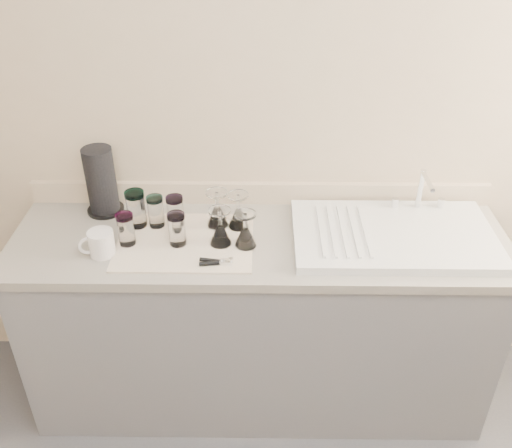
{
  "coord_description": "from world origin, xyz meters",
  "views": [
    {
      "loc": [
        0.01,
        -0.75,
        2.23
      ],
      "look_at": [
        -0.01,
        1.15,
        1.0
      ],
      "focal_mm": 40.0,
      "sensor_mm": 36.0,
      "label": 1
    }
  ],
  "objects_px": {
    "tumbler_teal": "(136,209)",
    "can_opener": "(216,262)",
    "goblet_front_left": "(220,232)",
    "goblet_extra": "(246,235)",
    "tumbler_magenta": "(126,229)",
    "goblet_back_left": "(217,214)",
    "goblet_back_right": "(238,216)",
    "tumbler_lavender": "(177,229)",
    "sink_unit": "(394,234)",
    "tumbler_cyan": "(156,211)",
    "goblet_front_right": "(245,234)",
    "paper_towel_roll": "(101,182)",
    "white_mug": "(101,243)",
    "tumbler_purple": "(175,212)"
  },
  "relations": [
    {
      "from": "tumbler_magenta",
      "to": "white_mug",
      "type": "height_order",
      "value": "tumbler_magenta"
    },
    {
      "from": "tumbler_magenta",
      "to": "goblet_front_left",
      "type": "distance_m",
      "value": 0.38
    },
    {
      "from": "tumbler_cyan",
      "to": "goblet_front_right",
      "type": "xyz_separation_m",
      "value": [
        0.38,
        -0.14,
        -0.02
      ]
    },
    {
      "from": "can_opener",
      "to": "goblet_back_right",
      "type": "bearing_deg",
      "value": 74.0
    },
    {
      "from": "tumbler_magenta",
      "to": "goblet_back_left",
      "type": "height_order",
      "value": "goblet_back_left"
    },
    {
      "from": "tumbler_teal",
      "to": "goblet_front_left",
      "type": "relative_size",
      "value": 1.02
    },
    {
      "from": "goblet_back_right",
      "to": "tumbler_purple",
      "type": "bearing_deg",
      "value": -179.17
    },
    {
      "from": "tumbler_teal",
      "to": "goblet_front_left",
      "type": "height_order",
      "value": "tumbler_teal"
    },
    {
      "from": "goblet_front_right",
      "to": "paper_towel_roll",
      "type": "bearing_deg",
      "value": 157.0
    },
    {
      "from": "paper_towel_roll",
      "to": "sink_unit",
      "type": "bearing_deg",
      "value": -9.27
    },
    {
      "from": "goblet_front_right",
      "to": "goblet_extra",
      "type": "xyz_separation_m",
      "value": [
        0.0,
        -0.01,
        0.0
      ]
    },
    {
      "from": "tumbler_teal",
      "to": "can_opener",
      "type": "xyz_separation_m",
      "value": [
        0.35,
        -0.27,
        -0.07
      ]
    },
    {
      "from": "tumbler_cyan",
      "to": "tumbler_purple",
      "type": "bearing_deg",
      "value": -5.53
    },
    {
      "from": "tumbler_purple",
      "to": "goblet_back_right",
      "type": "height_order",
      "value": "goblet_back_right"
    },
    {
      "from": "tumbler_magenta",
      "to": "goblet_back_right",
      "type": "xyz_separation_m",
      "value": [
        0.44,
        0.13,
        -0.02
      ]
    },
    {
      "from": "tumbler_cyan",
      "to": "goblet_back_right",
      "type": "distance_m",
      "value": 0.35
    },
    {
      "from": "tumbler_cyan",
      "to": "tumbler_lavender",
      "type": "distance_m",
      "value": 0.17
    },
    {
      "from": "goblet_extra",
      "to": "goblet_back_right",
      "type": "bearing_deg",
      "value": 103.91
    },
    {
      "from": "tumbler_magenta",
      "to": "goblet_extra",
      "type": "distance_m",
      "value": 0.48
    },
    {
      "from": "goblet_front_left",
      "to": "tumbler_lavender",
      "type": "bearing_deg",
      "value": -178.18
    },
    {
      "from": "sink_unit",
      "to": "goblet_front_left",
      "type": "distance_m",
      "value": 0.71
    },
    {
      "from": "goblet_front_right",
      "to": "goblet_extra",
      "type": "distance_m",
      "value": 0.01
    },
    {
      "from": "tumbler_purple",
      "to": "white_mug",
      "type": "bearing_deg",
      "value": -144.4
    },
    {
      "from": "goblet_front_left",
      "to": "paper_towel_roll",
      "type": "bearing_deg",
      "value": 154.09
    },
    {
      "from": "sink_unit",
      "to": "tumbler_teal",
      "type": "distance_m",
      "value": 1.07
    },
    {
      "from": "tumbler_teal",
      "to": "tumbler_magenta",
      "type": "bearing_deg",
      "value": -96.76
    },
    {
      "from": "tumbler_teal",
      "to": "tumbler_purple",
      "type": "distance_m",
      "value": 0.17
    },
    {
      "from": "goblet_front_right",
      "to": "can_opener",
      "type": "height_order",
      "value": "goblet_front_right"
    },
    {
      "from": "tumbler_lavender",
      "to": "paper_towel_roll",
      "type": "height_order",
      "value": "paper_towel_roll"
    },
    {
      "from": "tumbler_purple",
      "to": "goblet_back_right",
      "type": "xyz_separation_m",
      "value": [
        0.26,
        0.0,
        -0.02
      ]
    },
    {
      "from": "tumbler_magenta",
      "to": "white_mug",
      "type": "relative_size",
      "value": 0.9
    },
    {
      "from": "goblet_back_left",
      "to": "goblet_back_right",
      "type": "bearing_deg",
      "value": -6.24
    },
    {
      "from": "goblet_front_left",
      "to": "paper_towel_roll",
      "type": "distance_m",
      "value": 0.59
    },
    {
      "from": "paper_towel_roll",
      "to": "goblet_back_right",
      "type": "bearing_deg",
      "value": -12.32
    },
    {
      "from": "tumbler_teal",
      "to": "goblet_front_left",
      "type": "xyz_separation_m",
      "value": [
        0.36,
        -0.13,
        -0.03
      ]
    },
    {
      "from": "sink_unit",
      "to": "tumbler_lavender",
      "type": "relative_size",
      "value": 5.83
    },
    {
      "from": "tumbler_purple",
      "to": "goblet_back_right",
      "type": "bearing_deg",
      "value": 0.83
    },
    {
      "from": "goblet_back_left",
      "to": "white_mug",
      "type": "bearing_deg",
      "value": -155.01
    },
    {
      "from": "tumbler_lavender",
      "to": "goblet_extra",
      "type": "bearing_deg",
      "value": -1.85
    },
    {
      "from": "tumbler_magenta",
      "to": "goblet_back_right",
      "type": "distance_m",
      "value": 0.46
    },
    {
      "from": "tumbler_lavender",
      "to": "can_opener",
      "type": "distance_m",
      "value": 0.22
    },
    {
      "from": "sink_unit",
      "to": "tumbler_cyan",
      "type": "xyz_separation_m",
      "value": [
        -0.99,
        0.08,
        0.06
      ]
    },
    {
      "from": "tumbler_cyan",
      "to": "goblet_front_left",
      "type": "relative_size",
      "value": 0.87
    },
    {
      "from": "tumbler_teal",
      "to": "paper_towel_roll",
      "type": "height_order",
      "value": "paper_towel_roll"
    },
    {
      "from": "goblet_back_right",
      "to": "white_mug",
      "type": "xyz_separation_m",
      "value": [
        -0.53,
        -0.2,
        -0.01
      ]
    },
    {
      "from": "tumbler_cyan",
      "to": "goblet_back_right",
      "type": "xyz_separation_m",
      "value": [
        0.35,
        -0.0,
        -0.02
      ]
    },
    {
      "from": "sink_unit",
      "to": "goblet_back_right",
      "type": "bearing_deg",
      "value": 173.6
    },
    {
      "from": "tumbler_teal",
      "to": "tumbler_cyan",
      "type": "relative_size",
      "value": 1.18
    },
    {
      "from": "tumbler_teal",
      "to": "tumbler_lavender",
      "type": "relative_size",
      "value": 1.15
    },
    {
      "from": "goblet_front_left",
      "to": "goblet_extra",
      "type": "bearing_deg",
      "value": -7.96
    }
  ]
}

